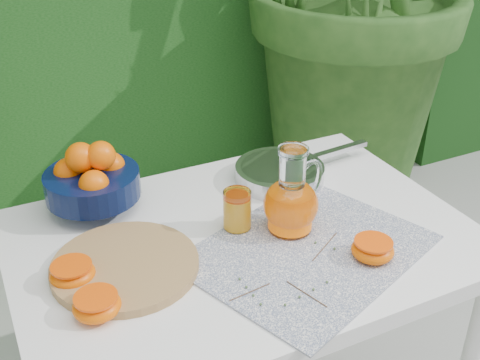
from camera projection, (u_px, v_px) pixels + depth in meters
name	position (u px, v px, depth m)	size (l,w,h in m)	color
white_table	(244.00, 265.00, 1.37)	(1.00, 0.70, 0.75)	white
placemat	(308.00, 250.00, 1.28)	(0.49, 0.38, 0.00)	#0C1E48
cutting_board	(125.00, 266.00, 1.22)	(0.30, 0.30, 0.02)	olive
fruit_bowl	(92.00, 178.00, 1.39)	(0.25, 0.25, 0.17)	black
juice_pitcher	(292.00, 202.00, 1.31)	(0.19, 0.16, 0.20)	white
juice_tumbler	(237.00, 211.00, 1.33)	(0.07, 0.07, 0.09)	white
saute_pan	(281.00, 172.00, 1.54)	(0.41, 0.25, 0.04)	silver
orange_halves	(186.00, 275.00, 1.17)	(0.67, 0.29, 0.04)	#F06202
thyme_sprigs	(296.00, 275.00, 1.20)	(0.31, 0.22, 0.01)	brown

